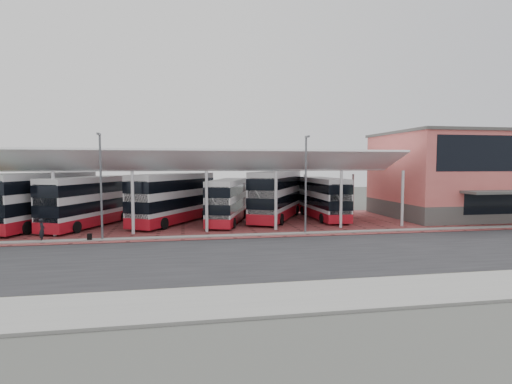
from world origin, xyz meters
The scene contains 19 objects.
ground centered at (0.00, 0.00, 0.00)m, with size 140.00×140.00×0.00m, color #3E3F3B.
road centered at (0.00, -1.00, 0.01)m, with size 120.00×14.00×0.02m, color black.
forecourt centered at (2.00, 13.00, 0.03)m, with size 72.00×16.00×0.06m, color brown.
sidewalk centered at (0.00, -9.00, 0.07)m, with size 120.00×4.00×0.14m, color gray.
north_kerb centered at (0.00, 6.20, 0.07)m, with size 120.00×0.80×0.14m, color gray.
yellow_line_near centered at (0.00, -7.00, 0.03)m, with size 120.00×0.12×0.01m, color #DDC906.
yellow_line_far centered at (0.00, -6.70, 0.03)m, with size 120.00×0.12×0.01m, color #DDC906.
canopy centered at (-6.00, 13.94, 5.80)m, with size 37.00×11.63×7.07m.
terminal centered at (23.00, 13.92, 4.66)m, with size 18.40×14.40×9.25m.
lamp_west centered at (-14.00, 6.27, 4.36)m, with size 0.16×0.90×8.07m.
lamp_east centered at (2.00, 6.27, 4.36)m, with size 0.16×0.90×8.07m.
bus_0 centered at (-20.36, 13.74, 2.52)m, with size 6.89×12.19×4.95m.
bus_1 centered at (-16.43, 13.40, 2.33)m, with size 6.78×11.18×4.57m.
bus_2 centered at (-8.85, 14.17, 2.45)m, with size 8.32×11.36×4.80m.
bus_3 centered at (-3.68, 13.37, 2.16)m, with size 5.23×10.49×4.22m.
bus_4 centered at (1.59, 14.99, 2.53)m, with size 7.94×12.03×4.98m.
bus_5 centered at (6.47, 14.69, 2.19)m, with size 2.70×10.45×4.30m.
pedestrian centered at (-18.29, 6.50, 0.91)m, with size 0.62×0.41×1.70m, color black.
suitcase centered at (-14.86, 6.00, 0.33)m, with size 0.32×0.23×0.54m, color black.
Camera 1 is at (-7.86, -25.19, 5.78)m, focal length 28.00 mm.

